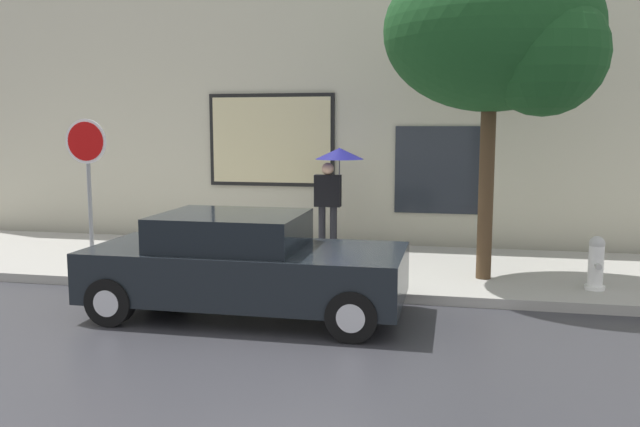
# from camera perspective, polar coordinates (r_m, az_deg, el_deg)

# --- Properties ---
(ground_plane) EXTENTS (60.00, 60.00, 0.00)m
(ground_plane) POSITION_cam_1_polar(r_m,az_deg,el_deg) (9.01, -2.43, -9.08)
(ground_plane) COLOR #333338
(sidewalk) EXTENTS (20.00, 4.00, 0.15)m
(sidewalk) POSITION_cam_1_polar(r_m,az_deg,el_deg) (11.83, 1.17, -4.66)
(sidewalk) COLOR #A3A099
(sidewalk) RESTS_ON ground
(building_facade) EXTENTS (20.00, 0.67, 7.00)m
(building_facade) POSITION_cam_1_polar(r_m,az_deg,el_deg) (14.05, 3.09, 11.26)
(building_facade) COLOR beige
(building_facade) RESTS_ON ground
(parked_car) EXTENTS (4.30, 1.93, 1.41)m
(parked_car) POSITION_cam_1_polar(r_m,az_deg,el_deg) (9.04, -6.66, -4.50)
(parked_car) COLOR black
(parked_car) RESTS_ON ground
(fire_hydrant) EXTENTS (0.30, 0.44, 0.82)m
(fire_hydrant) POSITION_cam_1_polar(r_m,az_deg,el_deg) (10.64, 23.01, -4.03)
(fire_hydrant) COLOR white
(fire_hydrant) RESTS_ON sidewalk
(pedestrian_with_umbrella) EXTENTS (0.96, 0.95, 2.03)m
(pedestrian_with_umbrella) POSITION_cam_1_polar(r_m,az_deg,el_deg) (12.70, 1.33, 3.76)
(pedestrian_with_umbrella) COLOR black
(pedestrian_with_umbrella) RESTS_ON sidewalk
(street_tree) EXTENTS (3.34, 2.84, 5.17)m
(street_tree) POSITION_cam_1_polar(r_m,az_deg,el_deg) (10.67, 15.64, 14.77)
(street_tree) COLOR #4C3823
(street_tree) RESTS_ON sidewalk
(stop_sign) EXTENTS (0.76, 0.10, 2.57)m
(stop_sign) POSITION_cam_1_polar(r_m,az_deg,el_deg) (11.83, -19.70, 4.16)
(stop_sign) COLOR gray
(stop_sign) RESTS_ON sidewalk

